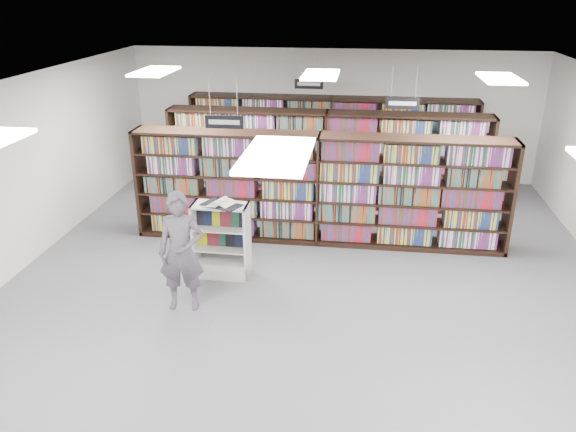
# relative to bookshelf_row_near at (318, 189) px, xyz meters

# --- Properties ---
(floor) EXTENTS (12.00, 12.00, 0.00)m
(floor) POSITION_rel_bookshelf_row_near_xyz_m (0.00, -2.00, -1.05)
(floor) COLOR #4E4E52
(floor) RESTS_ON ground
(ceiling) EXTENTS (10.00, 12.00, 0.10)m
(ceiling) POSITION_rel_bookshelf_row_near_xyz_m (0.00, -2.00, 2.15)
(ceiling) COLOR silver
(ceiling) RESTS_ON wall_back
(wall_back) EXTENTS (10.00, 0.10, 3.20)m
(wall_back) POSITION_rel_bookshelf_row_near_xyz_m (0.00, 4.00, 0.55)
(wall_back) COLOR silver
(wall_back) RESTS_ON ground
(wall_left) EXTENTS (0.10, 12.00, 3.20)m
(wall_left) POSITION_rel_bookshelf_row_near_xyz_m (-5.00, -2.00, 0.55)
(wall_left) COLOR silver
(wall_left) RESTS_ON ground
(bookshelf_row_near) EXTENTS (7.00, 0.60, 2.10)m
(bookshelf_row_near) POSITION_rel_bookshelf_row_near_xyz_m (0.00, 0.00, 0.00)
(bookshelf_row_near) COLOR black
(bookshelf_row_near) RESTS_ON floor
(bookshelf_row_mid) EXTENTS (7.00, 0.60, 2.10)m
(bookshelf_row_mid) POSITION_rel_bookshelf_row_near_xyz_m (0.00, 2.00, 0.00)
(bookshelf_row_mid) COLOR black
(bookshelf_row_mid) RESTS_ON floor
(bookshelf_row_far) EXTENTS (7.00, 0.60, 2.10)m
(bookshelf_row_far) POSITION_rel_bookshelf_row_near_xyz_m (0.00, 3.70, 0.00)
(bookshelf_row_far) COLOR black
(bookshelf_row_far) RESTS_ON floor
(aisle_sign_left) EXTENTS (0.65, 0.02, 0.80)m
(aisle_sign_left) POSITION_rel_bookshelf_row_near_xyz_m (-1.50, -1.00, 1.48)
(aisle_sign_left) COLOR #B2B2B7
(aisle_sign_left) RESTS_ON ceiling
(aisle_sign_right) EXTENTS (0.65, 0.02, 0.80)m
(aisle_sign_right) POSITION_rel_bookshelf_row_near_xyz_m (1.50, 1.00, 1.48)
(aisle_sign_right) COLOR #B2B2B7
(aisle_sign_right) RESTS_ON ceiling
(aisle_sign_center) EXTENTS (0.65, 0.02, 0.80)m
(aisle_sign_center) POSITION_rel_bookshelf_row_near_xyz_m (-0.50, 3.00, 1.48)
(aisle_sign_center) COLOR #B2B2B7
(aisle_sign_center) RESTS_ON ceiling
(troffer_front_center) EXTENTS (0.60, 1.20, 0.04)m
(troffer_front_center) POSITION_rel_bookshelf_row_near_xyz_m (0.00, -5.00, 2.11)
(troffer_front_center) COLOR white
(troffer_front_center) RESTS_ON ceiling
(troffer_back_left) EXTENTS (0.60, 1.20, 0.04)m
(troffer_back_left) POSITION_rel_bookshelf_row_near_xyz_m (-3.00, 0.00, 2.11)
(troffer_back_left) COLOR white
(troffer_back_left) RESTS_ON ceiling
(troffer_back_center) EXTENTS (0.60, 1.20, 0.04)m
(troffer_back_center) POSITION_rel_bookshelf_row_near_xyz_m (0.00, 0.00, 2.11)
(troffer_back_center) COLOR white
(troffer_back_center) RESTS_ON ceiling
(troffer_back_right) EXTENTS (0.60, 1.20, 0.04)m
(troffer_back_right) POSITION_rel_bookshelf_row_near_xyz_m (3.00, 0.00, 2.11)
(troffer_back_right) COLOR white
(troffer_back_right) RESTS_ON ceiling
(endcap_display) EXTENTS (0.93, 0.47, 1.29)m
(endcap_display) POSITION_rel_bookshelf_row_near_xyz_m (-1.48, -1.58, -0.59)
(endcap_display) COLOR silver
(endcap_display) RESTS_ON floor
(open_book) EXTENTS (0.72, 0.58, 0.13)m
(open_book) POSITION_rel_bookshelf_row_near_xyz_m (-1.45, -1.65, 0.27)
(open_book) COLOR black
(open_book) RESTS_ON endcap_display
(shopper) EXTENTS (0.73, 0.53, 1.86)m
(shopper) POSITION_rel_bookshelf_row_near_xyz_m (-1.81, -2.70, -0.12)
(shopper) COLOR #564F5B
(shopper) RESTS_ON floor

